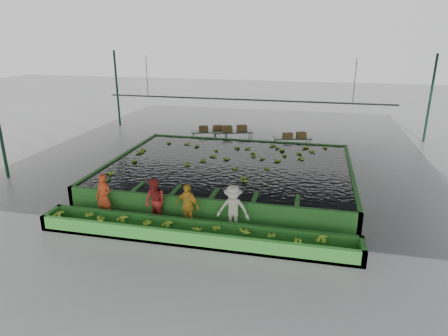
% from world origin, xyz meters
% --- Properties ---
extents(ground, '(80.00, 80.00, 0.00)m').
position_xyz_m(ground, '(0.00, 0.00, 0.00)').
color(ground, slate).
rests_on(ground, ground).
extents(shed_roof, '(20.00, 22.00, 0.04)m').
position_xyz_m(shed_roof, '(0.00, 0.00, 5.00)').
color(shed_roof, slate).
rests_on(shed_roof, shed_posts).
extents(shed_posts, '(20.00, 22.00, 5.00)m').
position_xyz_m(shed_posts, '(0.00, 0.00, 2.50)').
color(shed_posts, '#133422').
rests_on(shed_posts, ground).
extents(flotation_tank, '(10.00, 8.00, 0.90)m').
position_xyz_m(flotation_tank, '(0.00, 1.50, 0.45)').
color(flotation_tank, '#2D7B28').
rests_on(flotation_tank, ground).
extents(tank_water, '(9.70, 7.70, 0.00)m').
position_xyz_m(tank_water, '(0.00, 1.50, 0.85)').
color(tank_water, black).
rests_on(tank_water, flotation_tank).
extents(sorting_trough, '(10.00, 1.00, 0.50)m').
position_xyz_m(sorting_trough, '(0.00, -3.60, 0.25)').
color(sorting_trough, '#2D7B28').
rests_on(sorting_trough, ground).
extents(cableway_rail, '(0.08, 0.08, 14.00)m').
position_xyz_m(cableway_rail, '(0.00, 5.00, 3.00)').
color(cableway_rail, '#59605B').
rests_on(cableway_rail, shed_roof).
extents(rail_hanger_left, '(0.04, 0.04, 2.00)m').
position_xyz_m(rail_hanger_left, '(-5.00, 5.00, 4.00)').
color(rail_hanger_left, '#59605B').
rests_on(rail_hanger_left, shed_roof).
extents(rail_hanger_right, '(0.04, 0.04, 2.00)m').
position_xyz_m(rail_hanger_right, '(5.00, 5.00, 4.00)').
color(rail_hanger_right, '#59605B').
rests_on(rail_hanger_right, shed_roof).
extents(worker_a, '(0.64, 0.47, 1.60)m').
position_xyz_m(worker_a, '(-3.42, -2.80, 0.80)').
color(worker_a, '#EF4F24').
rests_on(worker_a, ground).
extents(worker_b, '(0.95, 0.86, 1.58)m').
position_xyz_m(worker_b, '(-1.57, -2.80, 0.79)').
color(worker_b, red).
rests_on(worker_b, ground).
extents(worker_c, '(0.97, 0.66, 1.52)m').
position_xyz_m(worker_c, '(-0.46, -2.80, 0.76)').
color(worker_c, yellow).
rests_on(worker_c, ground).
extents(worker_d, '(1.04, 0.60, 1.60)m').
position_xyz_m(worker_d, '(1.04, -2.80, 0.80)').
color(worker_d, beige).
rests_on(worker_d, ground).
extents(packing_table_left, '(2.18, 1.43, 0.92)m').
position_xyz_m(packing_table_left, '(-2.26, 6.83, 0.46)').
color(packing_table_left, '#59605B').
rests_on(packing_table_left, ground).
extents(packing_table_mid, '(2.32, 1.50, 0.98)m').
position_xyz_m(packing_table_mid, '(-0.95, 6.82, 0.49)').
color(packing_table_mid, '#59605B').
rests_on(packing_table_mid, ground).
extents(packing_table_right, '(2.06, 1.27, 0.88)m').
position_xyz_m(packing_table_right, '(2.29, 6.56, 0.44)').
color(packing_table_right, '#59605B').
rests_on(packing_table_right, ground).
extents(box_stack_left, '(1.31, 0.83, 0.27)m').
position_xyz_m(box_stack_left, '(-2.22, 6.85, 0.92)').
color(box_stack_left, brown).
rests_on(box_stack_left, packing_table_left).
extents(box_stack_mid, '(1.37, 0.91, 0.29)m').
position_xyz_m(box_stack_mid, '(-0.86, 6.87, 0.98)').
color(box_stack_mid, brown).
rests_on(box_stack_mid, packing_table_mid).
extents(box_stack_right, '(1.26, 0.83, 0.26)m').
position_xyz_m(box_stack_right, '(2.41, 6.49, 0.88)').
color(box_stack_right, brown).
rests_on(box_stack_right, packing_table_right).
extents(floating_bananas, '(9.24, 6.30, 0.13)m').
position_xyz_m(floating_bananas, '(0.00, 2.30, 0.85)').
color(floating_bananas, '#8CC127').
rests_on(floating_bananas, tank_water).
extents(trough_bananas, '(9.00, 0.60, 0.12)m').
position_xyz_m(trough_bananas, '(0.00, -3.60, 0.40)').
color(trough_bananas, '#8CC127').
rests_on(trough_bananas, sorting_trough).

